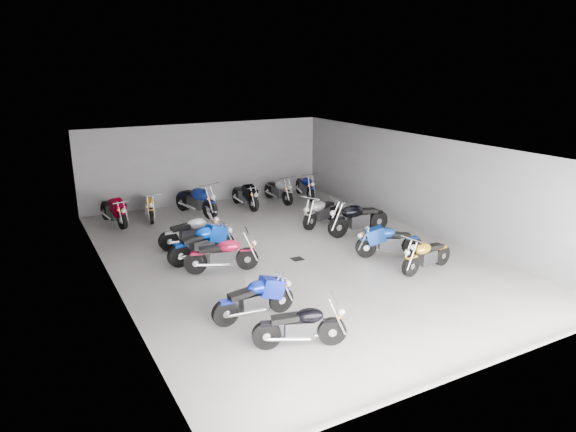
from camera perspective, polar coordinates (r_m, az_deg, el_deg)
name	(u,v)px	position (r m, az deg, el deg)	size (l,w,h in m)	color
ground	(289,254)	(15.27, 0.14, -4.21)	(14.00, 14.00, 0.00)	#A19F99
wall_back	(206,163)	(21.06, -9.06, 5.84)	(10.00, 0.10, 3.20)	slate
wall_left	(109,226)	(13.24, -19.23, -1.11)	(0.10, 14.00, 3.20)	slate
wall_right	(421,184)	(17.67, 14.55, 3.52)	(0.10, 14.00, 3.20)	slate
ceiling	(289,146)	(14.46, 0.15, 7.82)	(10.00, 14.00, 0.04)	black
drain_grate	(297,259)	(14.86, 1.06, -4.78)	(0.32, 0.32, 0.01)	black
motorcycle_left_a	(301,326)	(10.31, 1.44, -12.09)	(1.80, 0.81, 0.83)	black
motorcycle_left_b	(255,299)	(11.38, -3.70, -9.16)	(1.94, 0.38, 0.85)	black
motorcycle_left_d	(222,255)	(13.95, -7.29, -4.28)	(1.97, 0.68, 0.88)	black
motorcycle_left_e	(203,243)	(14.81, -9.44, -3.00)	(2.13, 0.61, 0.94)	black
motorcycle_left_f	(191,232)	(16.00, -10.72, -1.72)	(2.00, 0.42, 0.88)	black
motorcycle_right_b	(426,255)	(14.39, 15.13, -4.20)	(1.89, 0.46, 0.83)	black
motorcycle_right_c	(389,241)	(15.17, 11.12, -2.77)	(1.85, 0.95, 0.87)	black
motorcycle_right_e	(358,218)	(17.02, 7.75, -0.25)	(2.28, 0.46, 1.00)	black
motorcycle_right_f	(321,212)	(17.87, 3.70, 0.50)	(1.93, 0.98, 0.91)	black
motorcycle_back_a	(114,211)	(18.91, -18.80, 0.56)	(0.59, 2.09, 0.93)	black
motorcycle_back_b	(150,207)	(19.23, -15.04, 1.02)	(0.56, 1.94, 0.86)	black
motorcycle_back_c	(196,200)	(19.37, -10.13, 1.74)	(0.90, 2.28, 1.04)	black
motorcycle_back_d	(245,195)	(20.15, -4.76, 2.31)	(0.43, 2.07, 0.91)	black
motorcycle_back_e	(279,190)	(20.95, -1.05, 2.91)	(0.43, 2.08, 0.91)	black
motorcycle_back_f	(305,186)	(21.65, 1.93, 3.32)	(0.56, 2.04, 0.90)	black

